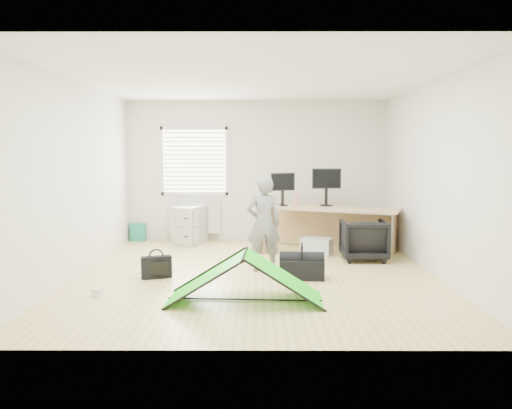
{
  "coord_description": "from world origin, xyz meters",
  "views": [
    {
      "loc": [
        0.03,
        -6.94,
        1.72
      ],
      "look_at": [
        0.0,
        0.4,
        0.95
      ],
      "focal_mm": 35.0,
      "sensor_mm": 36.0,
      "label": 1
    }
  ],
  "objects_px": {
    "duffel_bag": "(302,269)",
    "thermos": "(296,199)",
    "desk": "(332,230)",
    "office_chair": "(364,240)",
    "monitor_right": "(326,192)",
    "monitor_left": "(283,194)",
    "storage_crate": "(317,246)",
    "laptop_bag": "(156,267)",
    "filing_cabinet": "(190,225)",
    "person": "(264,224)",
    "kite": "(245,277)"
  },
  "relations": [
    {
      "from": "office_chair",
      "to": "duffel_bag",
      "type": "height_order",
      "value": "office_chair"
    },
    {
      "from": "thermos",
      "to": "person",
      "type": "bearing_deg",
      "value": -108.91
    },
    {
      "from": "desk",
      "to": "person",
      "type": "xyz_separation_m",
      "value": [
        -1.21,
        -1.44,
        0.31
      ]
    },
    {
      "from": "storage_crate",
      "to": "duffel_bag",
      "type": "distance_m",
      "value": 1.68
    },
    {
      "from": "monitor_left",
      "to": "laptop_bag",
      "type": "height_order",
      "value": "monitor_left"
    },
    {
      "from": "thermos",
      "to": "storage_crate",
      "type": "height_order",
      "value": "thermos"
    },
    {
      "from": "desk",
      "to": "thermos",
      "type": "distance_m",
      "value": 0.85
    },
    {
      "from": "thermos",
      "to": "person",
      "type": "height_order",
      "value": "person"
    },
    {
      "from": "desk",
      "to": "monitor_right",
      "type": "xyz_separation_m",
      "value": [
        -0.07,
        0.3,
        0.63
      ]
    },
    {
      "from": "filing_cabinet",
      "to": "desk",
      "type": "bearing_deg",
      "value": 6.67
    },
    {
      "from": "duffel_bag",
      "to": "thermos",
      "type": "bearing_deg",
      "value": 90.83
    },
    {
      "from": "desk",
      "to": "duffel_bag",
      "type": "height_order",
      "value": "desk"
    },
    {
      "from": "laptop_bag",
      "to": "duffel_bag",
      "type": "bearing_deg",
      "value": -20.31
    },
    {
      "from": "thermos",
      "to": "laptop_bag",
      "type": "bearing_deg",
      "value": -133.33
    },
    {
      "from": "filing_cabinet",
      "to": "monitor_right",
      "type": "height_order",
      "value": "monitor_right"
    },
    {
      "from": "monitor_left",
      "to": "monitor_right",
      "type": "bearing_deg",
      "value": -20.19
    },
    {
      "from": "person",
      "to": "kite",
      "type": "distance_m",
      "value": 1.56
    },
    {
      "from": "office_chair",
      "to": "person",
      "type": "xyz_separation_m",
      "value": [
        -1.61,
        -0.74,
        0.37
      ]
    },
    {
      "from": "kite",
      "to": "duffel_bag",
      "type": "xyz_separation_m",
      "value": [
        0.75,
        1.02,
        -0.15
      ]
    },
    {
      "from": "desk",
      "to": "filing_cabinet",
      "type": "relative_size",
      "value": 3.19
    },
    {
      "from": "monitor_left",
      "to": "person",
      "type": "distance_m",
      "value": 1.81
    },
    {
      "from": "filing_cabinet",
      "to": "thermos",
      "type": "distance_m",
      "value": 2.09
    },
    {
      "from": "thermos",
      "to": "duffel_bag",
      "type": "distance_m",
      "value": 2.35
    },
    {
      "from": "filing_cabinet",
      "to": "kite",
      "type": "bearing_deg",
      "value": -49.78
    },
    {
      "from": "monitor_left",
      "to": "storage_crate",
      "type": "height_order",
      "value": "monitor_left"
    },
    {
      "from": "monitor_right",
      "to": "duffel_bag",
      "type": "distance_m",
      "value": 2.45
    },
    {
      "from": "person",
      "to": "laptop_bag",
      "type": "distance_m",
      "value": 1.63
    },
    {
      "from": "desk",
      "to": "duffel_bag",
      "type": "xyz_separation_m",
      "value": [
        -0.69,
        -1.9,
        -0.25
      ]
    },
    {
      "from": "monitor_left",
      "to": "filing_cabinet",
      "type": "bearing_deg",
      "value": 145.61
    },
    {
      "from": "desk",
      "to": "kite",
      "type": "height_order",
      "value": "desk"
    },
    {
      "from": "office_chair",
      "to": "laptop_bag",
      "type": "height_order",
      "value": "office_chair"
    },
    {
      "from": "desk",
      "to": "duffel_bag",
      "type": "relative_size",
      "value": 3.71
    },
    {
      "from": "laptop_bag",
      "to": "desk",
      "type": "bearing_deg",
      "value": 15.29
    },
    {
      "from": "monitor_right",
      "to": "laptop_bag",
      "type": "relative_size",
      "value": 1.26
    },
    {
      "from": "desk",
      "to": "monitor_right",
      "type": "height_order",
      "value": "monitor_right"
    },
    {
      "from": "duffel_bag",
      "to": "kite",
      "type": "bearing_deg",
      "value": -123.11
    },
    {
      "from": "thermos",
      "to": "office_chair",
      "type": "relative_size",
      "value": 0.32
    },
    {
      "from": "office_chair",
      "to": "laptop_bag",
      "type": "bearing_deg",
      "value": 21.98
    },
    {
      "from": "person",
      "to": "kite",
      "type": "bearing_deg",
      "value": 72.79
    },
    {
      "from": "desk",
      "to": "monitor_right",
      "type": "distance_m",
      "value": 0.7
    },
    {
      "from": "monitor_left",
      "to": "monitor_right",
      "type": "distance_m",
      "value": 0.78
    },
    {
      "from": "duffel_bag",
      "to": "office_chair",
      "type": "bearing_deg",
      "value": 50.75
    },
    {
      "from": "kite",
      "to": "monitor_left",
      "type": "bearing_deg",
      "value": 82.76
    },
    {
      "from": "monitor_left",
      "to": "thermos",
      "type": "distance_m",
      "value": 0.27
    },
    {
      "from": "monitor_left",
      "to": "storage_crate",
      "type": "xyz_separation_m",
      "value": [
        0.55,
        -0.58,
        -0.84
      ]
    },
    {
      "from": "thermos",
      "to": "kite",
      "type": "relative_size",
      "value": 0.13
    },
    {
      "from": "filing_cabinet",
      "to": "monitor_right",
      "type": "relative_size",
      "value": 1.37
    },
    {
      "from": "monitor_left",
      "to": "thermos",
      "type": "height_order",
      "value": "monitor_left"
    },
    {
      "from": "thermos",
      "to": "office_chair",
      "type": "height_order",
      "value": "thermos"
    },
    {
      "from": "filing_cabinet",
      "to": "duffel_bag",
      "type": "distance_m",
      "value": 3.27
    }
  ]
}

